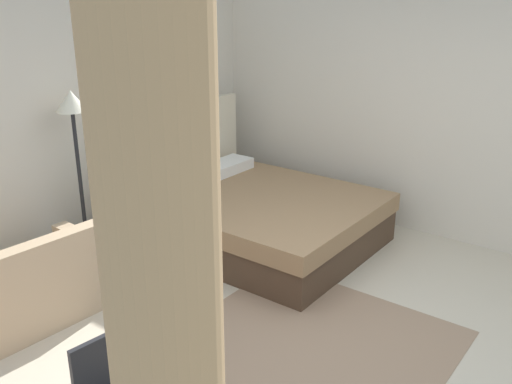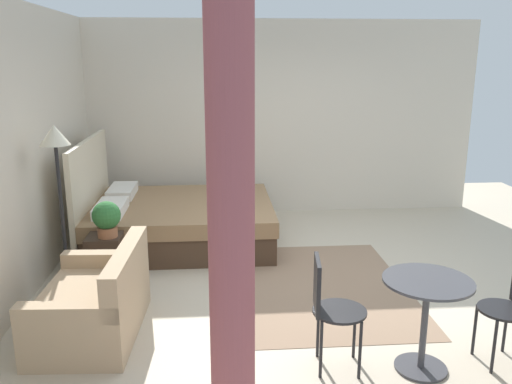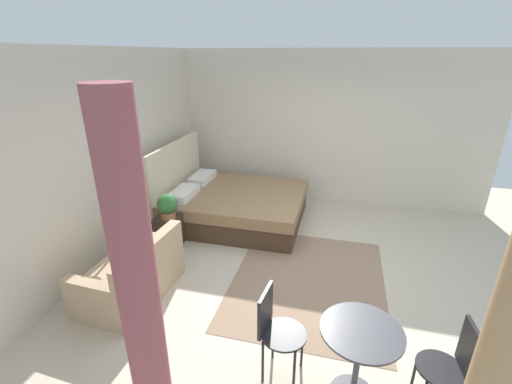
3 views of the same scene
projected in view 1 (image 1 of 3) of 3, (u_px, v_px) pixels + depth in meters
name	position (u px, v px, depth m)	size (l,w,h in m)	color
ground_plane	(309.00, 351.00, 4.08)	(8.24, 8.70, 0.02)	beige
wall_back	(56.00, 113.00, 5.22)	(8.24, 0.12, 2.80)	beige
wall_right	(453.00, 106.00, 5.57)	(0.12, 5.70, 2.80)	beige
area_rug	(294.00, 361.00, 3.95)	(2.31, 1.89, 0.01)	#93755B
bed	(254.00, 214.00, 5.80)	(1.87, 2.25, 1.32)	#473323
couch	(32.00, 287.00, 4.42)	(1.25, 0.84, 0.75)	tan
nightstand	(136.00, 235.00, 5.42)	(0.49, 0.36, 0.48)	#38281E
potted_plant	(128.00, 197.00, 5.17)	(0.29, 0.29, 0.38)	#935B3D
vase	(146.00, 201.00, 5.37)	(0.10, 0.10, 0.18)	slate
floor_lamp	(74.00, 123.00, 4.96)	(0.28, 0.28, 1.66)	black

